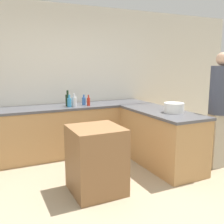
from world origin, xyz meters
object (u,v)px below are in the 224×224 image
Objects in this scene: mixing_bowl at (174,108)px; hot_sauce_bottle at (88,101)px; dish_soap_bottle at (69,102)px; vinegar_bottle_clear at (74,101)px; wine_bottle_dark at (68,100)px; water_bottle_blue at (84,101)px; island_table at (96,160)px; person_at_peninsula at (219,106)px.

hot_sauce_bottle is (-0.95, 1.19, 0.00)m from mixing_bowl.
vinegar_bottle_clear is at bearing 9.79° from dish_soap_bottle.
wine_bottle_dark reaches higher than mixing_bowl.
water_bottle_blue is 0.23m from vinegar_bottle_clear.
island_table is 2.11m from person_at_peninsula.
mixing_bowl is 1.65m from water_bottle_blue.
dish_soap_bottle is at bearing 142.85° from person_at_peninsula.
vinegar_bottle_clear reaches higher than dish_soap_bottle.
dish_soap_bottle is at bearing -170.21° from vinegar_bottle_clear.
water_bottle_blue is at bearing 110.96° from hot_sauce_bottle.
island_table is at bearing -106.94° from hot_sauce_bottle.
person_at_peninsula reaches higher than island_table.
water_bottle_blue is 0.88× the size of dish_soap_bottle.
wine_bottle_dark is at bearing 140.76° from person_at_peninsula.
water_bottle_blue is 0.67× the size of wine_bottle_dark.
island_table is 4.41× the size of hot_sauce_bottle.
wine_bottle_dark is 0.13m from vinegar_bottle_clear.
dish_soap_bottle is 2.45m from person_at_peninsula.
water_bottle_blue is (0.39, 1.53, 0.54)m from island_table.
dish_soap_bottle is at bearing 178.75° from hot_sauce_bottle.
dish_soap_bottle reaches higher than mixing_bowl.
island_table is at bearing -96.97° from vinegar_bottle_clear.
wine_bottle_dark is (-0.30, 0.00, 0.04)m from water_bottle_blue.
hot_sauce_bottle is (0.05, -0.12, 0.00)m from water_bottle_blue.
mixing_bowl is at bearing -51.54° from hot_sauce_bottle.
hot_sauce_bottle is at bearing 73.06° from island_table.
vinegar_bottle_clear reaches higher than mixing_bowl.
water_bottle_blue reaches higher than island_table.
vinegar_bottle_clear reaches higher than water_bottle_blue.
island_table is 3.05× the size of wine_bottle_dark.
water_bottle_blue is 0.82× the size of vinegar_bottle_clear.
vinegar_bottle_clear is (-1.20, 1.22, 0.02)m from mixing_bowl.
water_bottle_blue is 0.13m from hot_sauce_bottle.
vinegar_bottle_clear is (0.18, 1.44, 0.56)m from island_table.
dish_soap_bottle is at bearing -160.09° from water_bottle_blue.
mixing_bowl is 1.63× the size of water_bottle_blue.
dish_soap_bottle is (0.08, 1.42, 0.55)m from island_table.
water_bottle_blue is at bearing 127.14° from mixing_bowl.
mixing_bowl is 1.84m from wine_bottle_dark.
island_table is at bearing -93.30° from dish_soap_bottle.
person_at_peninsula reaches higher than vinegar_bottle_clear.
vinegar_bottle_clear is at bearing 174.67° from hot_sauce_bottle.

